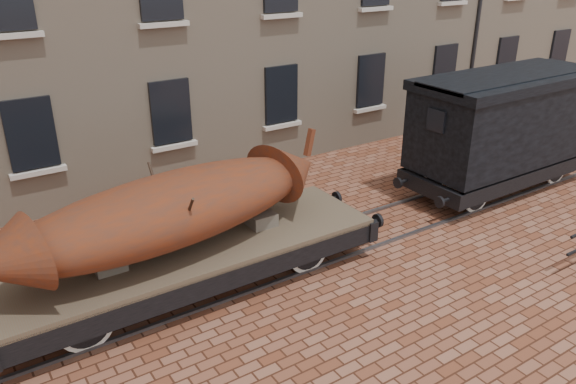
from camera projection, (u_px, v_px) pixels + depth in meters
ground at (359, 233)px, 13.28m from camera, size 90.00×90.00×0.00m
rail_track at (359, 232)px, 13.27m from camera, size 30.00×1.52×0.06m
flatcar_wagon at (192, 254)px, 10.83m from camera, size 8.31×2.25×1.25m
iron_boat at (172, 209)px, 10.24m from camera, size 7.11×2.79×1.69m
goods_van at (506, 119)px, 14.96m from camera, size 6.23×2.27×3.22m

